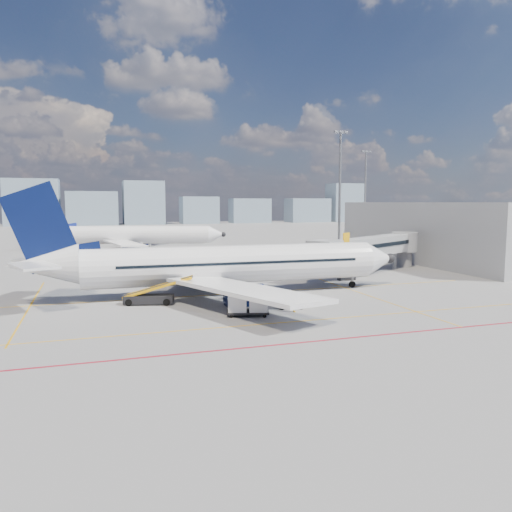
{
  "coord_description": "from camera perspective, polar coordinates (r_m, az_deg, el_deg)",
  "views": [
    {
      "loc": [
        -14.06,
        -44.04,
        10.0
      ],
      "look_at": [
        3.36,
        8.78,
        4.0
      ],
      "focal_mm": 35.0,
      "sensor_mm": 36.0,
      "label": 1
    }
  ],
  "objects": [
    {
      "name": "terminal_block",
      "position": [
        88.59,
        19.37,
        2.57
      ],
      "size": [
        10.0,
        42.0,
        10.0
      ],
      "color": "#95989E",
      "rests_on": "ground"
    },
    {
      "name": "baggage_tug",
      "position": [
        47.49,
        3.81,
        -5.01
      ],
      "size": [
        2.69,
        1.98,
        1.7
      ],
      "rotation": [
        0.0,
        0.0,
        -0.23
      ],
      "color": "silver",
      "rests_on": "ground"
    },
    {
      "name": "floodlight_mast_far",
      "position": [
        155.66,
        12.38,
        7.34
      ],
      "size": [
        3.2,
        0.61,
        25.45
      ],
      "color": "slate",
      "rests_on": "ground"
    },
    {
      "name": "ramp_worker",
      "position": [
        45.97,
        4.4,
        -5.32
      ],
      "size": [
        0.51,
        0.69,
        1.74
      ],
      "primitive_type": "imported",
      "rotation": [
        0.0,
        0.0,
        1.42
      ],
      "color": "gold",
      "rests_on": "ground"
    },
    {
      "name": "belt_loader",
      "position": [
        50.34,
        -11.95,
        -4.59
      ],
      "size": [
        6.97,
        3.26,
        2.8
      ],
      "rotation": [
        0.0,
        0.0,
        -0.27
      ],
      "color": "black",
      "rests_on": "ground"
    },
    {
      "name": "ground",
      "position": [
        47.3,
        -0.53,
        -6.05
      ],
      "size": [
        420.0,
        420.0,
        0.0
      ],
      "primitive_type": "plane",
      "color": "gray",
      "rests_on": "ground"
    },
    {
      "name": "main_aircraft",
      "position": [
        54.0,
        -4.4,
        -1.08
      ],
      "size": [
        42.87,
        37.35,
        12.49
      ],
      "rotation": [
        0.0,
        0.0,
        -0.03
      ],
      "color": "silver",
      "rests_on": "ground"
    },
    {
      "name": "jet_bridge",
      "position": [
        71.88,
        13.35,
        0.99
      ],
      "size": [
        23.55,
        15.78,
        6.3
      ],
      "color": "#95989E",
      "rests_on": "ground"
    },
    {
      "name": "apron_markings",
      "position": [
        43.5,
        0.32,
        -7.13
      ],
      "size": [
        90.0,
        35.12,
        0.01
      ],
      "color": "orange",
      "rests_on": "ground"
    },
    {
      "name": "cargo_dolly",
      "position": [
        44.19,
        -0.94,
        -5.44
      ],
      "size": [
        4.03,
        2.63,
        2.04
      ],
      "rotation": [
        0.0,
        0.0,
        -0.29
      ],
      "color": "black",
      "rests_on": "ground"
    },
    {
      "name": "floodlight_mast_ne",
      "position": [
        111.95,
        9.57,
        7.91
      ],
      "size": [
        3.2,
        0.61,
        25.45
      ],
      "color": "slate",
      "rests_on": "ground"
    },
    {
      "name": "second_aircraft",
      "position": [
        106.4,
        -14.11,
        2.32
      ],
      "size": [
        38.09,
        32.7,
        11.28
      ],
      "rotation": [
        0.0,
        0.0,
        -0.25
      ],
      "color": "silver",
      "rests_on": "ground"
    },
    {
      "name": "distant_skyline",
      "position": [
        234.05,
        -18.71,
        5.67
      ],
      "size": [
        245.35,
        15.51,
        26.11
      ],
      "color": "gray",
      "rests_on": "ground"
    }
  ]
}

